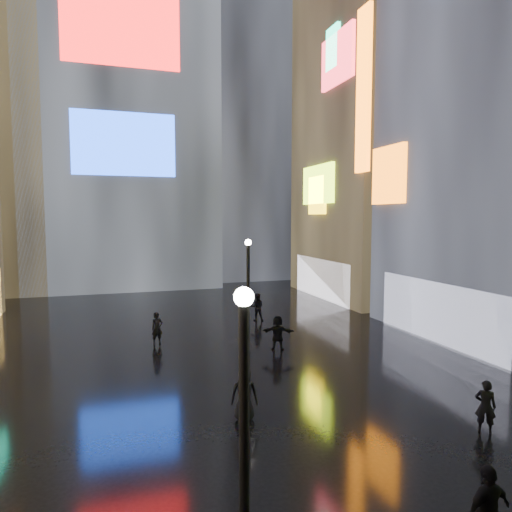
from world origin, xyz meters
name	(u,v)px	position (x,y,z in m)	size (l,w,h in m)	color
ground	(206,345)	(0.00, 20.00, 0.00)	(140.00, 140.00, 0.00)	black
building_right_far	(381,117)	(15.98, 30.00, 13.98)	(10.28, 12.00, 28.00)	black
tower_main	(119,57)	(-3.00, 43.97, 21.01)	(16.00, 14.20, 42.00)	black
tower_flank_right	(238,114)	(9.00, 46.00, 17.00)	(12.00, 12.00, 34.00)	black
lamp_near	(244,436)	(-2.48, 4.87, 2.94)	(0.30, 0.30, 5.20)	black
lamp_far	(248,288)	(1.70, 18.45, 2.94)	(0.30, 0.30, 5.20)	black
pedestrian_3	(488,511)	(2.10, 4.76, 0.87)	(1.02, 0.43, 1.75)	black
pedestrian_4	(244,394)	(-0.53, 11.50, 0.83)	(0.81, 0.53, 1.67)	black
pedestrian_5	(278,333)	(3.02, 18.08, 0.82)	(1.53, 0.49, 1.65)	black
pedestrian_6	(157,328)	(-2.22, 20.86, 0.79)	(0.57, 0.38, 1.57)	black
pedestrian_7	(257,307)	(4.01, 24.22, 0.82)	(0.80, 0.62, 1.64)	black
umbrella_2	(244,353)	(-0.53, 11.50, 2.13)	(1.00, 1.02, 0.92)	black
pedestrian_8	(485,406)	(5.86, 8.64, 0.77)	(0.56, 0.37, 1.55)	black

